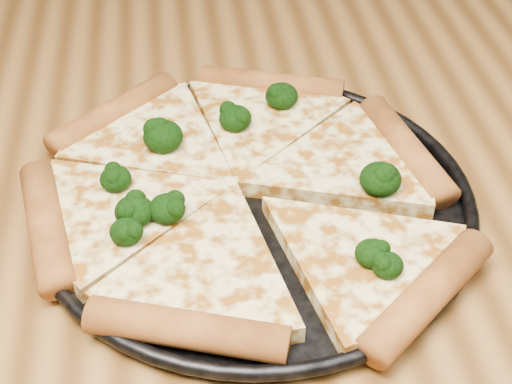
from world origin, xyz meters
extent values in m
cube|color=brown|center=(0.00, 0.00, 0.73)|extent=(1.20, 0.90, 0.04)
cube|color=brown|center=(0.54, 0.39, 0.35)|extent=(0.06, 0.06, 0.71)
cylinder|color=black|center=(0.12, 0.05, 0.75)|extent=(0.32, 0.32, 0.01)
torus|color=black|center=(0.12, 0.05, 0.76)|extent=(0.33, 0.33, 0.01)
cylinder|color=#B2692C|center=(0.24, 0.09, 0.77)|extent=(0.05, 0.13, 0.03)
cylinder|color=#B2692C|center=(0.15, 0.20, 0.77)|extent=(0.13, 0.07, 0.03)
cylinder|color=#B2692C|center=(0.01, 0.17, 0.77)|extent=(0.11, 0.10, 0.03)
cylinder|color=#B2692C|center=(-0.04, 0.04, 0.77)|extent=(0.05, 0.13, 0.03)
cylinder|color=#B2692C|center=(0.06, -0.07, 0.77)|extent=(0.13, 0.07, 0.03)
cylinder|color=#B2692C|center=(0.21, -0.06, 0.77)|extent=(0.11, 0.10, 0.03)
ellipsoid|color=black|center=(0.01, 0.07, 0.78)|extent=(0.02, 0.02, 0.02)
ellipsoid|color=black|center=(0.11, 0.14, 0.78)|extent=(0.03, 0.03, 0.02)
ellipsoid|color=black|center=(0.21, 0.04, 0.78)|extent=(0.03, 0.03, 0.02)
ellipsoid|color=black|center=(0.18, -0.03, 0.78)|extent=(0.02, 0.02, 0.02)
ellipsoid|color=black|center=(0.05, 0.12, 0.78)|extent=(0.03, 0.03, 0.02)
ellipsoid|color=black|center=(0.02, 0.01, 0.78)|extent=(0.02, 0.02, 0.02)
ellipsoid|color=black|center=(0.05, 0.03, 0.78)|extent=(0.03, 0.03, 0.02)
ellipsoid|color=black|center=(0.15, 0.16, 0.78)|extent=(0.03, 0.03, 0.02)
ellipsoid|color=black|center=(0.19, -0.04, 0.78)|extent=(0.02, 0.02, 0.02)
ellipsoid|color=black|center=(0.03, 0.03, 0.78)|extent=(0.03, 0.03, 0.02)
camera|label=1|loc=(0.06, -0.38, 1.14)|focal=53.72mm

